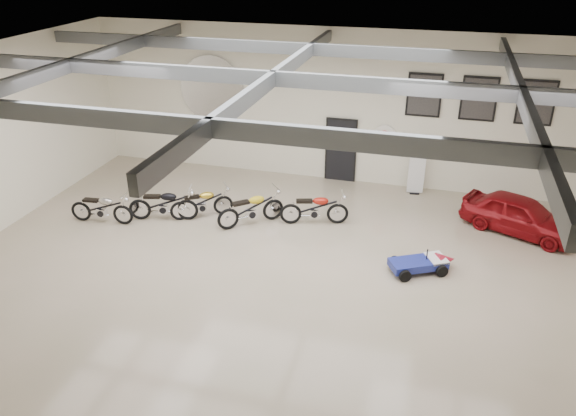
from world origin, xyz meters
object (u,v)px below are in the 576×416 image
(motorcycle_red, at_px, (314,208))
(vintage_car, at_px, (520,215))
(motorcycle_yellow, at_px, (251,208))
(motorcycle_silver, at_px, (101,207))
(go_kart, at_px, (424,260))
(banner_stand, at_px, (417,166))
(motorcycle_black, at_px, (163,204))
(motorcycle_gold, at_px, (202,202))

(motorcycle_red, relative_size, vintage_car, 0.61)
(motorcycle_yellow, bearing_deg, motorcycle_silver, 152.69)
(go_kart, bearing_deg, motorcycle_silver, 150.38)
(banner_stand, distance_m, go_kart, 4.74)
(motorcycle_black, bearing_deg, motorcycle_gold, 9.77)
(motorcycle_gold, relative_size, vintage_car, 0.58)
(banner_stand, xyz_separation_m, go_kart, (0.54, -4.66, -0.63))
(go_kart, distance_m, vintage_car, 3.70)
(banner_stand, bearing_deg, motorcycle_gold, -159.31)
(banner_stand, bearing_deg, motorcycle_red, -141.34)
(motorcycle_red, bearing_deg, motorcycle_yellow, -179.15)
(motorcycle_gold, relative_size, motorcycle_yellow, 0.92)
(motorcycle_red, relative_size, go_kart, 1.12)
(motorcycle_black, relative_size, motorcycle_yellow, 1.00)
(vintage_car, bearing_deg, banner_stand, 81.78)
(motorcycle_yellow, bearing_deg, vintage_car, -29.32)
(motorcycle_silver, height_order, motorcycle_red, motorcycle_red)
(motorcycle_red, height_order, go_kart, motorcycle_red)
(motorcycle_gold, distance_m, go_kart, 6.59)
(motorcycle_silver, distance_m, motorcycle_red, 6.11)
(motorcycle_yellow, height_order, vintage_car, vintage_car)
(banner_stand, xyz_separation_m, motorcycle_gold, (-5.92, -3.38, -0.47))
(motorcycle_black, bearing_deg, banner_stand, 14.40)
(banner_stand, height_order, motorcycle_yellow, banner_stand)
(banner_stand, xyz_separation_m, motorcycle_yellow, (-4.37, -3.44, -0.42))
(motorcycle_silver, relative_size, motorcycle_red, 0.96)
(banner_stand, height_order, motorcycle_red, banner_stand)
(motorcycle_yellow, bearing_deg, motorcycle_gold, 136.52)
(banner_stand, relative_size, motorcycle_silver, 1.01)
(motorcycle_black, xyz_separation_m, go_kart, (7.46, -0.83, -0.20))
(banner_stand, distance_m, motorcycle_silver, 9.66)
(motorcycle_yellow, distance_m, go_kart, 5.07)
(motorcycle_silver, bearing_deg, go_kart, -6.85)
(motorcycle_silver, xyz_separation_m, motorcycle_black, (1.63, 0.65, 0.03))
(motorcycle_black, bearing_deg, motorcycle_red, -2.34)
(motorcycle_gold, bearing_deg, vintage_car, -23.66)
(motorcycle_silver, height_order, motorcycle_yellow, motorcycle_yellow)
(motorcycle_gold, bearing_deg, motorcycle_yellow, -35.42)
(go_kart, bearing_deg, motorcycle_red, 122.64)
(motorcycle_black, xyz_separation_m, motorcycle_yellow, (2.55, 0.40, 0.00))
(motorcycle_silver, bearing_deg, banner_stand, 21.96)
(motorcycle_black, distance_m, motorcycle_red, 4.38)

